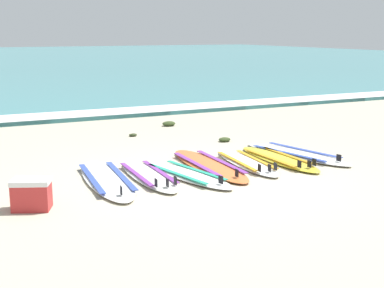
% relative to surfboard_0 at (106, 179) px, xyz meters
% --- Properties ---
extents(ground_plane, '(80.00, 80.00, 0.00)m').
position_rel_surfboard_0_xyz_m(ground_plane, '(1.32, -0.49, -0.04)').
color(ground_plane, '#B7AD93').
extents(wave_foam_strip, '(80.00, 1.13, 0.11)m').
position_rel_surfboard_0_xyz_m(wave_foam_strip, '(1.32, 5.93, 0.02)').
color(wave_foam_strip, white).
rests_on(wave_foam_strip, ground).
extents(surfboard_0, '(0.81, 2.42, 0.18)m').
position_rel_surfboard_0_xyz_m(surfboard_0, '(0.00, 0.00, 0.00)').
color(surfboard_0, white).
rests_on(surfboard_0, ground).
extents(surfboard_1, '(0.59, 2.05, 0.18)m').
position_rel_surfboard_0_xyz_m(surfboard_1, '(0.62, -0.06, 0.00)').
color(surfboard_1, silver).
rests_on(surfboard_1, ground).
extents(surfboard_2, '(0.90, 2.09, 0.18)m').
position_rel_surfboard_0_xyz_m(surfboard_2, '(1.15, -0.26, 0.00)').
color(surfboard_2, white).
rests_on(surfboard_2, ground).
extents(surfboard_3, '(0.67, 2.40, 0.18)m').
position_rel_surfboard_0_xyz_m(surfboard_3, '(1.72, 0.11, -0.00)').
color(surfboard_3, orange).
rests_on(surfboard_3, ground).
extents(surfboard_4, '(0.67, 2.00, 0.18)m').
position_rel_surfboard_0_xyz_m(surfboard_4, '(2.35, -0.02, 0.00)').
color(surfboard_4, white).
rests_on(surfboard_4, ground).
extents(surfboard_5, '(0.53, 2.07, 0.18)m').
position_rel_surfboard_0_xyz_m(surfboard_5, '(2.96, -0.03, 0.00)').
color(surfboard_5, yellow).
rests_on(surfboard_5, ground).
extents(surfboard_6, '(1.06, 2.36, 0.18)m').
position_rel_surfboard_0_xyz_m(surfboard_6, '(3.45, 0.16, 0.00)').
color(surfboard_6, white).
rests_on(surfboard_6, ground).
extents(cooler_box, '(0.54, 0.47, 0.38)m').
position_rel_surfboard_0_xyz_m(cooler_box, '(-1.18, -0.81, 0.16)').
color(cooler_box, red).
rests_on(cooler_box, ground).
extents(seaweed_clump_near_shoreline, '(0.17, 0.13, 0.06)m').
position_rel_surfboard_0_xyz_m(seaweed_clump_near_shoreline, '(1.51, 3.07, -0.01)').
color(seaweed_clump_near_shoreline, '#2D381E').
rests_on(seaweed_clump_near_shoreline, ground).
extents(seaweed_clump_mid_sand, '(0.30, 0.24, 0.11)m').
position_rel_surfboard_0_xyz_m(seaweed_clump_mid_sand, '(2.68, 3.89, 0.02)').
color(seaweed_clump_mid_sand, '#384723').
rests_on(seaweed_clump_mid_sand, ground).
extents(seaweed_clump_by_the_boards, '(0.24, 0.19, 0.08)m').
position_rel_surfboard_0_xyz_m(seaweed_clump_by_the_boards, '(2.94, 1.77, 0.01)').
color(seaweed_clump_by_the_boards, '#384723').
rests_on(seaweed_clump_by_the_boards, ground).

